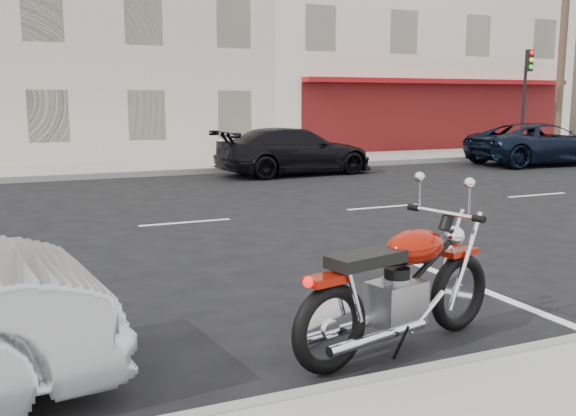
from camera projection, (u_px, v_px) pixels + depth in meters
name	position (u px, v px, depth m)	size (l,w,h in m)	color
ground	(291.00, 214.00, 11.86)	(120.00, 120.00, 0.00)	black
bldg_cream	(73.00, 4.00, 24.81)	(12.00, 12.00, 11.50)	beige
bldg_corner	(364.00, 9.00, 29.90)	(14.00, 12.00, 12.50)	silver
utility_pole	(564.00, 31.00, 25.00)	(1.80, 0.30, 9.00)	#422D1E
traffic_light	(526.00, 87.00, 24.32)	(0.26, 0.30, 3.80)	black
fire_hydrant	(489.00, 142.00, 24.22)	(0.20, 0.20, 0.72)	beige
motorcycle	(462.00, 275.00, 5.85)	(2.25, 0.90, 1.14)	black
suv_far	(541.00, 144.00, 20.81)	(2.24, 4.86, 1.35)	black
car_far	(295.00, 151.00, 18.08)	(1.85, 4.56, 1.32)	black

